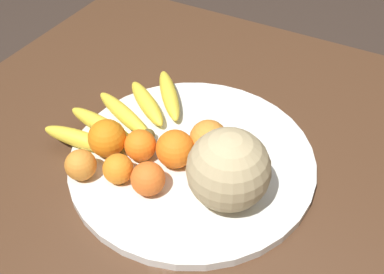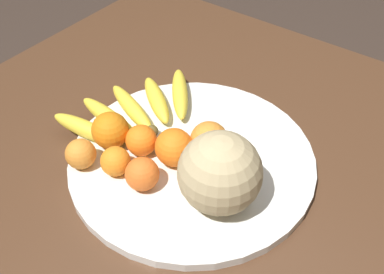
# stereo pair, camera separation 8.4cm
# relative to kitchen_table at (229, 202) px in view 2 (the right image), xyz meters

# --- Properties ---
(kitchen_table) EXTENTS (1.35, 1.10, 0.74)m
(kitchen_table) POSITION_rel_kitchen_table_xyz_m (0.00, 0.00, 0.00)
(kitchen_table) COLOR #4C301E
(kitchen_table) RESTS_ON ground_plane
(fruit_bowl) EXTENTS (0.48, 0.48, 0.02)m
(fruit_bowl) POSITION_rel_kitchen_table_xyz_m (0.08, 0.02, 0.10)
(fruit_bowl) COLOR white
(fruit_bowl) RESTS_ON kitchen_table
(melon) EXTENTS (0.14, 0.14, 0.14)m
(melon) POSITION_rel_kitchen_table_xyz_m (-0.02, 0.08, 0.18)
(melon) COLOR tan
(melon) RESTS_ON fruit_bowl
(banana_bunch) EXTENTS (0.23, 0.31, 0.04)m
(banana_bunch) POSITION_rel_kitchen_table_xyz_m (0.25, -0.00, 0.13)
(banana_bunch) COLOR brown
(banana_bunch) RESTS_ON fruit_bowl
(orange_front_left) EXTENTS (0.06, 0.06, 0.06)m
(orange_front_left) POSITION_rel_kitchen_table_xyz_m (0.10, 0.14, 0.14)
(orange_front_left) COLOR orange
(orange_front_left) RESTS_ON fruit_bowl
(orange_front_right) EXTENTS (0.06, 0.06, 0.06)m
(orange_front_right) POSITION_rel_kitchen_table_xyz_m (0.16, 0.07, 0.14)
(orange_front_right) COLOR orange
(orange_front_right) RESTS_ON fruit_bowl
(orange_mid_center) EXTENTS (0.07, 0.07, 0.07)m
(orange_mid_center) POSITION_rel_kitchen_table_xyz_m (0.23, 0.09, 0.15)
(orange_mid_center) COLOR orange
(orange_mid_center) RESTS_ON fruit_bowl
(orange_back_left) EXTENTS (0.06, 0.06, 0.06)m
(orange_back_left) POSITION_rel_kitchen_table_xyz_m (0.17, 0.14, 0.14)
(orange_back_left) COLOR orange
(orange_back_left) RESTS_ON fruit_bowl
(orange_back_right) EXTENTS (0.07, 0.07, 0.07)m
(orange_back_right) POSITION_rel_kitchen_table_xyz_m (0.10, 0.05, 0.15)
(orange_back_right) COLOR orange
(orange_back_right) RESTS_ON fruit_bowl
(orange_top_small) EXTENTS (0.07, 0.07, 0.07)m
(orange_top_small) POSITION_rel_kitchen_table_xyz_m (0.05, -0.00, 0.15)
(orange_top_small) COLOR orange
(orange_top_small) RESTS_ON fruit_bowl
(orange_side_extra) EXTENTS (0.06, 0.06, 0.06)m
(orange_side_extra) POSITION_rel_kitchen_table_xyz_m (0.23, 0.17, 0.14)
(orange_side_extra) COLOR orange
(orange_side_extra) RESTS_ON fruit_bowl
(produce_tag) EXTENTS (0.09, 0.05, 0.00)m
(produce_tag) POSITION_rel_kitchen_table_xyz_m (0.14, 0.03, 0.11)
(produce_tag) COLOR white
(produce_tag) RESTS_ON fruit_bowl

